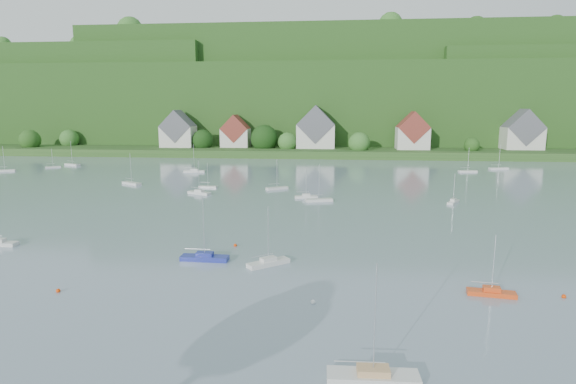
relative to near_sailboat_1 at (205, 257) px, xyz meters
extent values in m
cube|color=#264B1C|center=(3.70, 154.94, 1.05)|extent=(600.00, 60.00, 3.00)
cube|color=#184315|center=(3.70, 229.94, 19.55)|extent=(620.00, 160.00, 40.00)
cube|color=#184315|center=(-146.30, 214.94, 23.55)|extent=(200.00, 120.00, 52.00)
cube|color=#184315|center=(13.70, 224.94, 27.55)|extent=(240.00, 130.00, 60.00)
sphere|color=#296424|center=(-104.38, 146.42, 5.35)|extent=(8.61, 8.61, 8.61)
sphere|color=#214B16|center=(-116.07, 135.41, 5.49)|extent=(9.03, 9.03, 9.03)
sphere|color=#296424|center=(-3.10, 138.82, 5.21)|extent=(8.19, 8.19, 8.19)
sphere|color=#296424|center=(-48.26, 141.01, 4.66)|extent=(6.49, 6.49, 6.49)
sphere|color=#296424|center=(50.55, 147.02, 6.50)|extent=(12.16, 12.16, 12.16)
sphere|color=#296424|center=(26.69, 134.87, 5.39)|extent=(8.73, 8.73, 8.73)
sphere|color=black|center=(-40.18, 140.80, 5.58)|extent=(9.32, 9.32, 9.32)
sphere|color=#214B16|center=(71.54, 136.63, 4.58)|extent=(6.24, 6.24, 6.24)
sphere|color=black|center=(93.12, 149.48, 5.20)|extent=(8.16, 8.16, 8.16)
sphere|color=black|center=(-13.30, 141.30, 6.43)|extent=(11.92, 11.92, 11.92)
sphere|color=#296424|center=(-116.02, 183.48, 51.39)|extent=(10.52, 10.52, 10.52)
sphere|color=#214B16|center=(-80.57, 218.08, 51.35)|extent=(10.29, 10.29, 10.29)
sphere|color=#296424|center=(-173.87, 217.53, 50.80)|extent=(7.15, 7.15, 7.15)
sphere|color=black|center=(-64.46, 206.33, 50.81)|extent=(7.18, 7.18, 7.18)
sphere|color=#296424|center=(-154.28, 176.63, 51.11)|extent=(8.89, 8.89, 8.89)
sphere|color=#214B16|center=(43.19, 209.97, 59.80)|extent=(12.83, 12.83, 12.83)
sphere|color=#296424|center=(-36.23, 197.12, 58.98)|extent=(8.18, 8.18, 8.18)
sphere|color=#214B16|center=(4.81, 234.59, 59.78)|extent=(12.73, 12.73, 12.73)
sphere|color=#214B16|center=(87.09, 199.47, 59.56)|extent=(11.50, 11.50, 11.50)
sphere|color=#214B16|center=(64.41, 229.83, 60.11)|extent=(14.65, 14.65, 14.65)
sphere|color=#296424|center=(42.95, 186.23, 59.64)|extent=(11.95, 11.95, 11.95)
sphere|color=#214B16|center=(123.14, 193.52, 59.26)|extent=(9.76, 9.76, 9.76)
sphere|color=#296424|center=(-43.44, 229.24, 58.79)|extent=(7.07, 7.07, 7.07)
sphere|color=black|center=(0.23, 198.25, 58.99)|extent=(8.21, 8.21, 8.21)
sphere|color=#296424|center=(-19.12, 222.04, 59.69)|extent=(12.24, 12.24, 12.24)
sphere|color=#296424|center=(118.21, 197.92, 59.13)|extent=(9.00, 9.00, 9.00)
sphere|color=#296424|center=(-91.80, 190.84, 59.94)|extent=(13.65, 13.65, 13.65)
sphere|color=#214B16|center=(104.73, 212.91, 58.96)|extent=(8.03, 8.03, 8.03)
sphere|color=#296424|center=(104.18, 213.30, 48.17)|extent=(14.97, 14.97, 14.97)
sphere|color=#214B16|center=(82.37, 210.76, 47.26)|extent=(9.78, 9.78, 9.78)
sphere|color=#214B16|center=(123.38, 209.65, 47.65)|extent=(12.02, 12.02, 12.02)
sphere|color=#214B16|center=(126.13, 177.67, 47.76)|extent=(12.65, 12.65, 12.65)
sphere|color=#296424|center=(102.84, 202.16, 47.21)|extent=(9.48, 9.48, 9.48)
sphere|color=#214B16|center=(-36.28, 217.08, 41.65)|extent=(12.01, 12.01, 12.01)
sphere|color=black|center=(122.37, 207.29, 42.19)|extent=(15.08, 15.08, 15.08)
sphere|color=#296424|center=(112.10, 222.96, 42.35)|extent=(15.99, 15.99, 15.99)
sphere|color=black|center=(-0.01, 227.15, 42.30)|extent=(15.72, 15.72, 15.72)
sphere|color=#214B16|center=(14.58, 222.86, 41.40)|extent=(10.54, 10.54, 10.54)
sphere|color=#214B16|center=(-189.60, 253.56, 40.98)|extent=(8.18, 8.18, 8.18)
sphere|color=black|center=(-172.21, 244.53, 41.08)|extent=(8.74, 8.74, 8.74)
sphere|color=black|center=(-188.07, 223.45, 42.24)|extent=(15.38, 15.38, 15.38)
cube|color=beige|center=(-51.30, 141.94, 7.05)|extent=(14.00, 10.00, 9.00)
cube|color=#54545B|center=(-51.30, 141.94, 11.55)|extent=(14.00, 10.40, 14.00)
cube|color=beige|center=(-26.30, 143.94, 6.55)|extent=(12.00, 9.00, 8.00)
cube|color=maroon|center=(-26.30, 143.94, 10.55)|extent=(12.00, 9.36, 12.00)
cube|color=beige|center=(8.70, 142.94, 7.55)|extent=(16.00, 11.00, 10.00)
cube|color=#54545B|center=(8.70, 142.94, 12.55)|extent=(16.00, 11.44, 16.00)
cube|color=beige|center=(48.70, 140.94, 7.05)|extent=(13.00, 10.00, 9.00)
cube|color=maroon|center=(48.70, 140.94, 11.55)|extent=(13.00, 10.40, 13.00)
cube|color=beige|center=(93.70, 144.94, 7.05)|extent=(15.00, 10.00, 9.00)
cube|color=#54545B|center=(93.70, 144.94, 11.55)|extent=(15.00, 10.40, 15.00)
cube|color=navy|center=(0.00, 0.00, -0.13)|extent=(6.34, 1.86, 0.63)
cube|color=navy|center=(0.00, 0.00, 0.43)|extent=(2.23, 1.27, 0.50)
cylinder|color=silver|center=(0.00, 0.00, 4.13)|extent=(0.10, 0.10, 7.90)
cylinder|color=silver|center=(-0.95, 0.01, 1.08)|extent=(3.48, 0.13, 0.08)
cube|color=silver|center=(20.02, -26.12, -0.11)|extent=(6.86, 2.14, 0.68)
cube|color=tan|center=(20.02, -26.12, 0.48)|extent=(2.42, 1.41, 0.50)
cylinder|color=silver|center=(20.02, -26.12, 4.48)|extent=(0.10, 0.10, 8.49)
cylinder|color=silver|center=(19.01, -26.16, 1.13)|extent=(3.74, 0.21, 0.08)
cube|color=silver|center=(8.68, -1.06, -0.16)|extent=(5.42, 4.84, 0.57)
cube|color=silver|center=(8.68, -1.06, 0.37)|extent=(2.25, 2.13, 0.50)
cylinder|color=silver|center=(8.68, -1.06, 3.68)|extent=(0.10, 0.10, 7.12)
cylinder|color=silver|center=(8.02, -1.61, 1.02)|extent=(2.48, 2.04, 0.08)
cube|color=#D84517|center=(33.99, -8.43, -0.20)|extent=(5.14, 2.08, 0.50)
cube|color=#D84517|center=(33.99, -8.43, 0.30)|extent=(1.87, 1.21, 0.50)
cylinder|color=silver|center=(33.99, -8.43, 3.17)|extent=(0.10, 0.10, 6.24)
cylinder|color=silver|center=(33.24, -8.32, 0.95)|extent=(2.73, 0.46, 0.08)
sphere|color=#DD3A05|center=(-13.06, -12.18, -0.45)|extent=(0.49, 0.49, 0.49)
sphere|color=white|center=(14.96, -12.46, -0.45)|extent=(0.50, 0.50, 0.50)
sphere|color=#DD3A05|center=(41.49, -8.29, -0.45)|extent=(0.47, 0.47, 0.47)
sphere|color=#DD3A05|center=(2.68, 6.76, -0.45)|extent=(0.49, 0.49, 0.49)
cube|color=silver|center=(13.67, 41.25, -0.15)|extent=(6.16, 3.32, 0.59)
cylinder|color=silver|center=(13.67, 41.25, 3.85)|extent=(0.10, 0.10, 7.42)
cylinder|color=silver|center=(12.82, 40.99, 1.04)|extent=(3.15, 1.03, 0.08)
cube|color=silver|center=(-26.79, 83.74, -0.13)|extent=(6.62, 2.56, 0.65)
cube|color=silver|center=(-26.79, 83.74, 0.45)|extent=(2.39, 1.52, 0.50)
cylinder|color=silver|center=(-26.79, 83.74, 4.23)|extent=(0.10, 0.10, 8.06)
cylinder|color=silver|center=(-27.75, 83.62, 1.10)|extent=(3.53, 0.50, 0.08)
cube|color=silver|center=(-77.67, 90.24, -0.21)|extent=(4.60, 3.87, 0.47)
cylinder|color=silver|center=(-77.67, 90.24, 2.98)|extent=(0.10, 0.10, 5.92)
cylinder|color=silver|center=(-78.25, 89.82, 0.92)|extent=(2.14, 1.61, 0.08)
cube|color=silver|center=(70.40, 100.39, -0.14)|extent=(6.34, 2.79, 0.61)
cylinder|color=silver|center=(70.40, 100.39, 4.00)|extent=(0.10, 0.10, 7.67)
cylinder|color=silver|center=(69.50, 100.23, 1.06)|extent=(3.33, 0.69, 0.08)
cube|color=silver|center=(42.10, 42.28, -0.21)|extent=(3.46, 4.73, 0.47)
cube|color=silver|center=(42.10, 42.28, 0.27)|extent=(1.61, 1.88, 0.50)
cylinder|color=silver|center=(42.10, 42.28, 2.95)|extent=(0.10, 0.10, 5.86)
cylinder|color=silver|center=(41.75, 41.67, 0.92)|extent=(1.34, 2.28, 0.08)
cube|color=silver|center=(-14.88, 56.09, -0.22)|extent=(4.74, 1.68, 0.46)
cylinder|color=silver|center=(-14.88, 56.09, 2.92)|extent=(0.10, 0.10, 5.81)
cylinder|color=silver|center=(-15.57, 56.14, 0.92)|extent=(2.55, 0.29, 0.08)
cube|color=silver|center=(2.78, 55.52, -0.17)|extent=(5.52, 4.39, 0.56)
cylinder|color=silver|center=(2.78, 55.52, 3.60)|extent=(0.10, 0.10, 6.98)
cylinder|color=silver|center=(2.08, 55.06, 1.01)|extent=(2.60, 1.76, 0.08)
cube|color=silver|center=(10.69, 44.83, -0.19)|extent=(5.28, 2.18, 0.51)
cube|color=silver|center=(10.69, 44.83, 0.31)|extent=(1.92, 1.26, 0.50)
cylinder|color=silver|center=(10.69, 44.83, 3.27)|extent=(0.10, 0.10, 6.41)
cylinder|color=silver|center=(9.93, 44.72, 0.96)|extent=(2.80, 0.49, 0.08)
cube|color=silver|center=(-87.16, 79.63, -0.15)|extent=(6.10, 3.82, 0.59)
cylinder|color=silver|center=(-87.16, 79.63, 3.84)|extent=(0.10, 0.10, 7.40)
cylinder|color=silver|center=(-87.98, 79.28, 1.04)|extent=(3.04, 1.33, 0.08)
cube|color=silver|center=(-36.27, 59.09, -0.14)|extent=(6.15, 4.55, 0.61)
cylinder|color=silver|center=(-36.27, 59.09, 3.98)|extent=(0.10, 0.10, 7.64)
cylinder|color=silver|center=(-37.07, 59.55, 1.06)|extent=(2.95, 1.76, 0.08)
cube|color=silver|center=(-14.51, 47.17, -0.16)|extent=(6.03, 3.80, 0.59)
cube|color=silver|center=(-14.51, 47.17, 0.39)|extent=(2.33, 1.86, 0.50)
cylinder|color=silver|center=(-14.51, 47.17, 3.79)|extent=(0.10, 0.10, 7.32)
cylinder|color=silver|center=(-15.32, 47.51, 1.04)|extent=(2.99, 1.34, 0.08)
cube|color=silver|center=(58.47, 92.53, -0.16)|extent=(5.83, 2.21, 0.57)
cylinder|color=silver|center=(58.47, 92.53, 3.68)|extent=(0.10, 0.10, 7.12)
cylinder|color=silver|center=(57.62, 92.44, 1.02)|extent=(3.12, 0.42, 0.08)
cube|color=silver|center=(-74.42, 96.50, -0.13)|extent=(6.51, 4.10, 0.63)
cylinder|color=silver|center=(-74.42, 96.50, 4.13)|extent=(0.10, 0.10, 7.90)
cylinder|color=silver|center=(-75.30, 96.87, 1.08)|extent=(3.23, 1.43, 0.08)
camera|label=1|loc=(16.94, -58.16, 19.49)|focal=29.27mm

